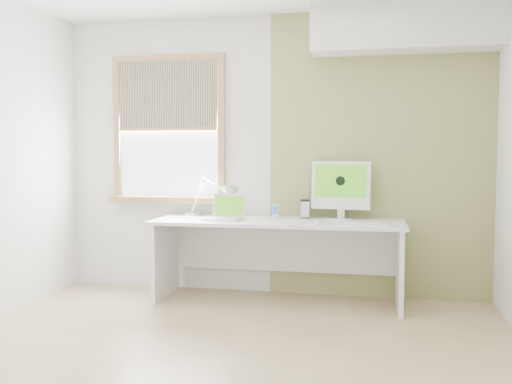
% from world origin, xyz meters
% --- Properties ---
extents(room, '(4.04, 3.54, 2.64)m').
position_xyz_m(room, '(0.00, 0.00, 1.30)').
color(room, tan).
rests_on(room, ground).
extents(accent_wall, '(2.00, 0.02, 2.60)m').
position_xyz_m(accent_wall, '(1.00, 1.74, 1.30)').
color(accent_wall, '#949458').
rests_on(accent_wall, room).
extents(soffit, '(1.60, 0.40, 0.42)m').
position_xyz_m(soffit, '(1.20, 1.57, 2.40)').
color(soffit, white).
rests_on(soffit, room).
extents(window, '(1.20, 0.14, 1.42)m').
position_xyz_m(window, '(-1.00, 1.71, 1.54)').
color(window, '#AD814E').
rests_on(window, room).
extents(desk, '(2.20, 0.70, 0.73)m').
position_xyz_m(desk, '(0.13, 1.44, 0.53)').
color(desk, white).
rests_on(desk, room).
extents(desk_lamp, '(0.60, 0.36, 0.36)m').
position_xyz_m(desk_lamp, '(-0.41, 1.51, 0.92)').
color(desk_lamp, silver).
rests_on(desk_lamp, desk).
extents(laptop, '(0.36, 0.31, 0.22)m').
position_xyz_m(laptop, '(-0.33, 1.35, 0.79)').
color(laptop, silver).
rests_on(laptop, desk).
extents(phone_dock, '(0.07, 0.07, 0.12)m').
position_xyz_m(phone_dock, '(0.07, 1.59, 0.76)').
color(phone_dock, silver).
rests_on(phone_dock, desk).
extents(external_drive, '(0.10, 0.14, 0.17)m').
position_xyz_m(external_drive, '(0.34, 1.62, 0.81)').
color(external_drive, silver).
rests_on(external_drive, desk).
extents(imac, '(0.53, 0.20, 0.52)m').
position_xyz_m(imac, '(0.67, 1.60, 1.02)').
color(imac, silver).
rests_on(imac, desk).
extents(keyboard, '(0.42, 0.15, 0.02)m').
position_xyz_m(keyboard, '(0.89, 1.19, 0.74)').
color(keyboard, white).
rests_on(keyboard, desk).
extents(mouse, '(0.07, 0.11, 0.03)m').
position_xyz_m(mouse, '(0.51, 1.15, 0.75)').
color(mouse, white).
rests_on(mouse, desk).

